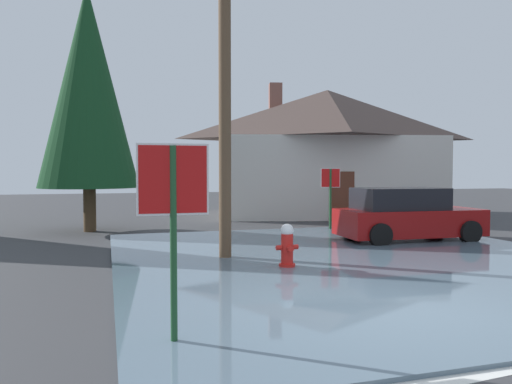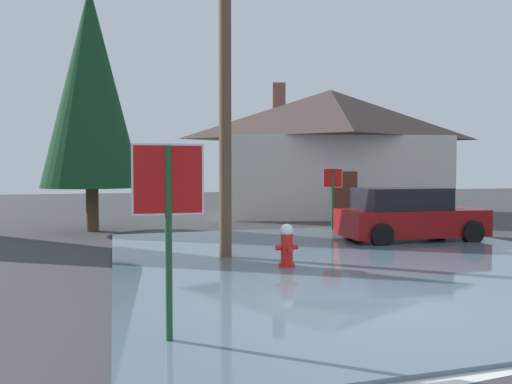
{
  "view_description": "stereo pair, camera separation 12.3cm",
  "coord_description": "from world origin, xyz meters",
  "px_view_note": "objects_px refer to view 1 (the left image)",
  "views": [
    {
      "loc": [
        -3.92,
        -6.08,
        2.03
      ],
      "look_at": [
        -0.84,
        4.07,
        1.57
      ],
      "focal_mm": 34.5,
      "sensor_mm": 36.0,
      "label": 1
    },
    {
      "loc": [
        -3.81,
        -6.12,
        2.03
      ],
      "look_at": [
        -0.84,
        4.07,
        1.57
      ],
      "focal_mm": 34.5,
      "sensor_mm": 36.0,
      "label": 2
    }
  ],
  "objects_px": {
    "parked_car": "(406,216)",
    "pine_tree_mid_left": "(88,87)",
    "house": "(327,150)",
    "fire_hydrant": "(287,247)",
    "utility_pole": "(225,44)",
    "stop_sign_far": "(330,187)",
    "stop_sign_near": "(173,201)"
  },
  "relations": [
    {
      "from": "utility_pole",
      "to": "parked_car",
      "type": "distance_m",
      "value": 7.17
    },
    {
      "from": "stop_sign_far",
      "to": "pine_tree_mid_left",
      "type": "bearing_deg",
      "value": 164.9
    },
    {
      "from": "house",
      "to": "parked_car",
      "type": "relative_size",
      "value": 2.67
    },
    {
      "from": "stop_sign_near",
      "to": "house",
      "type": "xyz_separation_m",
      "value": [
        9.03,
        15.13,
        1.3
      ]
    },
    {
      "from": "stop_sign_far",
      "to": "utility_pole",
      "type": "bearing_deg",
      "value": -137.53
    },
    {
      "from": "utility_pole",
      "to": "stop_sign_far",
      "type": "relative_size",
      "value": 4.43
    },
    {
      "from": "utility_pole",
      "to": "pine_tree_mid_left",
      "type": "xyz_separation_m",
      "value": [
        -3.13,
        6.39,
        -0.07
      ]
    },
    {
      "from": "stop_sign_far",
      "to": "parked_car",
      "type": "distance_m",
      "value": 3.17
    },
    {
      "from": "fire_hydrant",
      "to": "utility_pole",
      "type": "distance_m",
      "value": 4.74
    },
    {
      "from": "stop_sign_far",
      "to": "house",
      "type": "relative_size",
      "value": 0.19
    },
    {
      "from": "pine_tree_mid_left",
      "to": "stop_sign_near",
      "type": "bearing_deg",
      "value": -83.7
    },
    {
      "from": "stop_sign_near",
      "to": "house",
      "type": "distance_m",
      "value": 17.67
    },
    {
      "from": "utility_pole",
      "to": "house",
      "type": "bearing_deg",
      "value": 54.07
    },
    {
      "from": "stop_sign_near",
      "to": "parked_car",
      "type": "bearing_deg",
      "value": 41.2
    },
    {
      "from": "stop_sign_near",
      "to": "utility_pole",
      "type": "xyz_separation_m",
      "value": [
        1.85,
        5.23,
        3.19
      ]
    },
    {
      "from": "stop_sign_near",
      "to": "fire_hydrant",
      "type": "xyz_separation_m",
      "value": [
        2.82,
        3.78,
        -1.22
      ]
    },
    {
      "from": "fire_hydrant",
      "to": "stop_sign_far",
      "type": "xyz_separation_m",
      "value": [
        3.71,
        5.73,
        1.03
      ]
    },
    {
      "from": "fire_hydrant",
      "to": "pine_tree_mid_left",
      "type": "distance_m",
      "value": 9.85
    },
    {
      "from": "utility_pole",
      "to": "fire_hydrant",
      "type": "bearing_deg",
      "value": -56.35
    },
    {
      "from": "fire_hydrant",
      "to": "pine_tree_mid_left",
      "type": "xyz_separation_m",
      "value": [
        -4.1,
        7.84,
        4.34
      ]
    },
    {
      "from": "fire_hydrant",
      "to": "house",
      "type": "height_order",
      "value": "house"
    },
    {
      "from": "utility_pole",
      "to": "parked_car",
      "type": "height_order",
      "value": "utility_pole"
    },
    {
      "from": "utility_pole",
      "to": "stop_sign_near",
      "type": "bearing_deg",
      "value": -109.48
    },
    {
      "from": "fire_hydrant",
      "to": "parked_car",
      "type": "xyz_separation_m",
      "value": [
        4.73,
        2.83,
        0.27
      ]
    },
    {
      "from": "house",
      "to": "pine_tree_mid_left",
      "type": "xyz_separation_m",
      "value": [
        -10.31,
        -3.52,
        1.82
      ]
    },
    {
      "from": "parked_car",
      "to": "pine_tree_mid_left",
      "type": "distance_m",
      "value": 10.93
    },
    {
      "from": "fire_hydrant",
      "to": "house",
      "type": "xyz_separation_m",
      "value": [
        6.21,
        11.35,
        2.52
      ]
    },
    {
      "from": "utility_pole",
      "to": "pine_tree_mid_left",
      "type": "height_order",
      "value": "utility_pole"
    },
    {
      "from": "fire_hydrant",
      "to": "parked_car",
      "type": "relative_size",
      "value": 0.23
    },
    {
      "from": "stop_sign_far",
      "to": "parked_car",
      "type": "relative_size",
      "value": 0.51
    },
    {
      "from": "utility_pole",
      "to": "house",
      "type": "xyz_separation_m",
      "value": [
        7.18,
        9.9,
        -1.89
      ]
    },
    {
      "from": "parked_car",
      "to": "house",
      "type": "bearing_deg",
      "value": 80.16
    }
  ]
}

